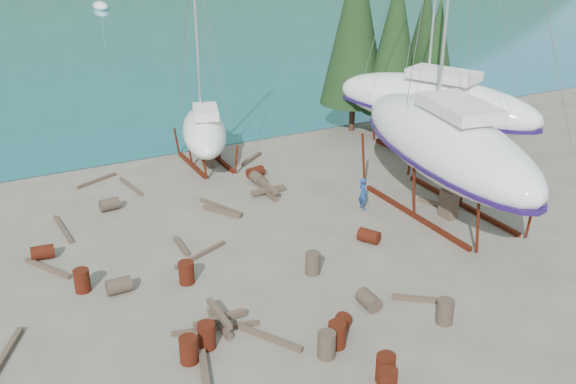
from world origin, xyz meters
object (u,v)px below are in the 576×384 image
large_sailboat_near (445,142)px  worker (363,193)px  small_sailboat_shore (204,131)px  large_sailboat_far (434,102)px

large_sailboat_near → worker: large_sailboat_near is taller
small_sailboat_shore → large_sailboat_near: bearing=-38.2°
large_sailboat_far → small_sailboat_shore: large_sailboat_far is taller
large_sailboat_far → worker: 8.88m
large_sailboat_far → worker: large_sailboat_far is taller
small_sailboat_shore → worker: (4.39, -8.92, -1.17)m
small_sailboat_shore → large_sailboat_far: bearing=-3.8°
large_sailboat_near → small_sailboat_shore: 13.15m
large_sailboat_near → small_sailboat_shore: (-7.32, 10.83, -1.46)m
large_sailboat_far → worker: (-7.41, -4.26, -2.38)m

